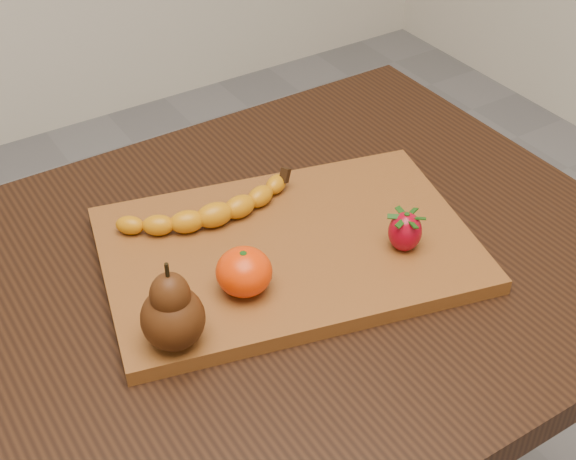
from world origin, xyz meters
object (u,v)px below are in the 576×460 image
pear (171,305)px  mandarin (244,272)px  cutting_board (288,249)px  table (245,334)px

pear → mandarin: bearing=16.5°
pear → cutting_board: bearing=21.7°
table → mandarin: bearing=-115.1°
cutting_board → pear: 0.22m
table → cutting_board: cutting_board is taller
cutting_board → table: bearing=-161.6°
table → pear: size_ratio=9.38×
cutting_board → mandarin: bearing=-138.5°
table → pear: pear is taller
table → cutting_board: bearing=4.3°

